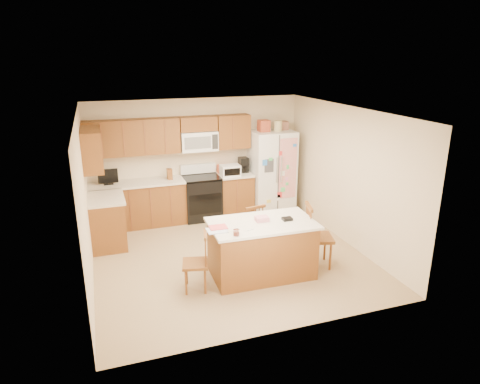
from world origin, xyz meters
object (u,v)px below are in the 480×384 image
object	(u,v)px
island	(262,248)
windsor_chair_right	(317,237)
windsor_chair_left	(197,263)
refrigerator	(272,171)
stove	(202,197)
windsor_chair_back	(251,230)

from	to	relation	value
island	windsor_chair_right	xyz separation A→B (m)	(0.97, 0.00, 0.05)
windsor_chair_left	refrigerator	bearing A→B (deg)	49.71
stove	windsor_chair_back	xyz separation A→B (m)	(0.41, -1.95, -0.04)
stove	refrigerator	distance (m)	1.63
windsor_chair_back	island	bearing A→B (deg)	-98.31
windsor_chair_right	stove	bearing A→B (deg)	115.07
island	windsor_chair_back	world-z (taller)	island
refrigerator	windsor_chair_left	distance (m)	3.65
island	windsor_chair_back	xyz separation A→B (m)	(0.11, 0.77, -0.02)
stove	windsor_chair_right	size ratio (longest dim) A/B	1.06
windsor_chair_back	windsor_chair_right	size ratio (longest dim) A/B	0.87
island	windsor_chair_right	bearing A→B (deg)	0.26
stove	windsor_chair_left	xyz separation A→B (m)	(-0.77, -2.83, -0.05)
windsor_chair_right	refrigerator	bearing A→B (deg)	83.55
stove	refrigerator	bearing A→B (deg)	-2.30
stove	windsor_chair_left	distance (m)	2.93
windsor_chair_left	stove	bearing A→B (deg)	74.73
refrigerator	windsor_chair_right	xyz separation A→B (m)	(-0.30, -2.65, -0.42)
windsor_chair_back	windsor_chair_right	bearing A→B (deg)	-41.79
refrigerator	windsor_chair_back	distance (m)	2.27
island	windsor_chair_right	world-z (taller)	windsor_chair_right
stove	refrigerator	world-z (taller)	refrigerator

